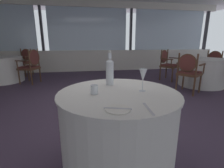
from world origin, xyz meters
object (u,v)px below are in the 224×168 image
(side_plate, at_px, (118,109))
(dining_chair_1_1, at_px, (213,63))
(water_bottle, at_px, (110,71))
(dining_chair_0_2, at_px, (31,64))
(dining_chair_0_3, at_px, (24,60))
(dining_chair_1_2, at_px, (167,62))
(wine_glass, at_px, (143,76))
(water_tumbler, at_px, (94,89))
(dining_chair_1_3, at_px, (189,70))

(side_plate, distance_m, dining_chair_1_1, 5.23)
(water_bottle, bearing_deg, dining_chair_0_2, 117.51)
(dining_chair_0_3, distance_m, dining_chair_1_2, 4.98)
(dining_chair_0_3, bearing_deg, dining_chair_1_1, 94.24)
(wine_glass, relative_size, water_tumbler, 2.64)
(side_plate, distance_m, dining_chair_1_3, 3.22)
(dining_chair_0_2, relative_size, dining_chair_1_2, 1.05)
(dining_chair_1_1, height_order, dining_chair_1_3, dining_chair_1_3)
(water_bottle, height_order, wine_glass, water_bottle)
(dining_chair_0_2, height_order, dining_chair_1_1, dining_chair_0_2)
(dining_chair_0_2, height_order, dining_chair_0_3, dining_chair_0_2)
(dining_chair_0_3, xyz_separation_m, dining_chair_1_1, (6.14, -1.82, -0.01))
(side_plate, distance_m, water_tumbler, 0.40)
(water_tumbler, bearing_deg, dining_chair_0_2, 113.24)
(side_plate, height_order, wine_glass, wine_glass)
(wine_glass, distance_m, dining_chair_0_3, 5.65)
(side_plate, relative_size, water_tumbler, 2.19)
(side_plate, relative_size, dining_chair_0_2, 0.17)
(dining_chair_0_2, bearing_deg, water_bottle, 138.29)
(wine_glass, distance_m, dining_chair_1_2, 4.01)
(dining_chair_1_1, distance_m, dining_chair_1_3, 2.04)
(wine_glass, bearing_deg, water_bottle, 133.03)
(dining_chair_1_1, bearing_deg, side_plate, 7.32)
(dining_chair_1_3, bearing_deg, dining_chair_1_1, 0.00)
(wine_glass, relative_size, dining_chair_1_2, 0.22)
(water_bottle, xyz_separation_m, water_tumbler, (-0.18, -0.29, -0.11))
(dining_chair_1_2, bearing_deg, dining_chair_0_2, -128.78)
(water_tumbler, relative_size, dining_chair_1_2, 0.08)
(wine_glass, bearing_deg, dining_chair_0_2, 118.92)
(dining_chair_0_3, xyz_separation_m, dining_chair_1_2, (4.72, -1.58, -0.00))
(dining_chair_0_2, height_order, dining_chair_1_3, dining_chair_0_2)
(side_plate, height_order, dining_chair_1_3, dining_chair_1_3)
(wine_glass, bearing_deg, water_tumbler, -179.08)
(side_plate, xyz_separation_m, wine_glass, (0.31, 0.39, 0.14))
(dining_chair_1_3, bearing_deg, water_tumbler, -174.69)
(wine_glass, xyz_separation_m, water_tumbler, (-0.45, -0.01, -0.11))
(dining_chair_1_1, bearing_deg, wine_glass, 6.48)
(water_bottle, distance_m, dining_chair_1_3, 2.74)
(dining_chair_0_2, distance_m, dining_chair_1_1, 5.55)
(water_bottle, height_order, dining_chair_0_2, water_bottle)
(wine_glass, bearing_deg, side_plate, -129.17)
(water_tumbler, distance_m, dining_chair_1_3, 3.05)
(dining_chair_1_1, height_order, dining_chair_1_2, dining_chair_1_2)
(dining_chair_0_2, xyz_separation_m, dining_chair_0_3, (-0.61, 1.35, -0.02))
(side_plate, relative_size, dining_chair_1_2, 0.18)
(wine_glass, distance_m, dining_chair_1_3, 2.73)
(water_bottle, relative_size, wine_glass, 1.73)
(water_bottle, relative_size, dining_chair_1_1, 0.39)
(dining_chair_0_3, distance_m, dining_chair_1_1, 6.41)
(dining_chair_0_3, relative_size, dining_chair_1_3, 1.00)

